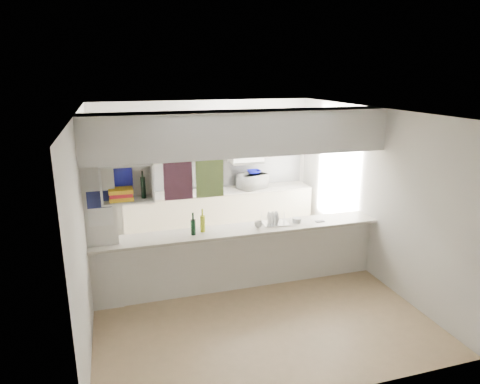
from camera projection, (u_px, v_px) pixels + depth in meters
name	position (u px, v px, depth m)	size (l,w,h in m)	color
floor	(241.00, 286.00, 6.41)	(4.80, 4.80, 0.00)	#9F835C
ceiling	(241.00, 111.00, 5.71)	(4.80, 4.80, 0.00)	white
wall_back	(205.00, 169.00, 8.27)	(4.20, 4.20, 0.00)	silver
wall_left	(85.00, 218.00, 5.47)	(4.80, 4.80, 0.00)	silver
wall_right	(370.00, 192.00, 6.65)	(4.80, 4.80, 0.00)	silver
servery_partition	(229.00, 180.00, 5.91)	(4.20, 0.50, 2.60)	silver
cubby_shelf	(125.00, 185.00, 5.45)	(0.65, 0.35, 0.50)	white
kitchen_run	(217.00, 195.00, 8.20)	(3.60, 0.63, 2.24)	beige
microwave	(252.00, 181.00, 8.27)	(0.53, 0.36, 0.29)	white
bowl	(254.00, 172.00, 8.22)	(0.27, 0.27, 0.07)	#0D1094
dish_rack	(275.00, 219.00, 6.34)	(0.40, 0.31, 0.20)	silver
cup	(258.00, 224.00, 6.17)	(0.11, 0.11, 0.09)	white
wine_bottles	(198.00, 225.00, 5.96)	(0.22, 0.15, 0.34)	black
plastic_tubs	(298.00, 220.00, 6.42)	(0.49, 0.17, 0.07)	silver
utensil_jar	(210.00, 187.00, 8.13)	(0.09, 0.09, 0.13)	black
knife_block	(189.00, 187.00, 8.04)	(0.09, 0.08, 0.19)	brown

